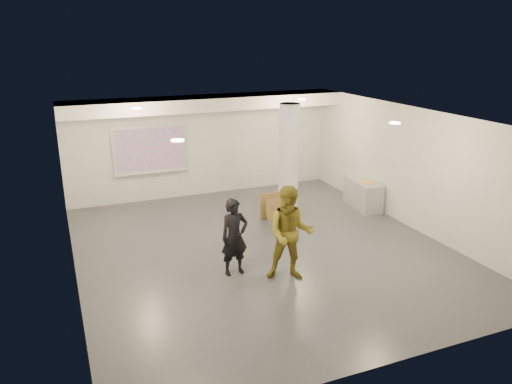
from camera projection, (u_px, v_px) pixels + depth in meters
name	position (u px, v px, depth m)	size (l,w,h in m)	color
floor	(263.00, 249.00, 11.31)	(8.00, 9.00, 0.01)	#35383D
ceiling	(263.00, 118.00, 10.40)	(8.00, 9.00, 0.01)	silver
wall_back	(203.00, 145.00, 14.82)	(8.00, 0.01, 3.00)	silver
wall_front	(391.00, 274.00, 6.90)	(8.00, 0.01, 3.00)	silver
wall_left	(68.00, 210.00, 9.40)	(0.01, 9.00, 3.00)	silver
wall_right	(412.00, 168.00, 12.31)	(0.01, 9.00, 3.00)	silver
soffit_band	(207.00, 103.00, 13.93)	(8.00, 1.10, 0.36)	white
downlight_nw	(136.00, 108.00, 11.81)	(0.22, 0.22, 0.02)	#FFD099
downlight_ne	(302.00, 99.00, 13.41)	(0.22, 0.22, 0.02)	#FFD099
downlight_sw	(178.00, 140.00, 8.28)	(0.22, 0.22, 0.02)	#FFD099
downlight_se	(395.00, 123.00, 9.89)	(0.22, 0.22, 0.02)	#FFD099
column	(289.00, 161.00, 12.99)	(0.52, 0.52, 3.00)	white
projection_screen	(150.00, 149.00, 14.19)	(2.10, 0.13, 1.42)	silver
credenza	(363.00, 194.00, 13.93)	(0.56, 1.33, 0.78)	#96999B
postit_pad	(368.00, 182.00, 13.65)	(0.20, 0.28, 0.03)	yellow
cardboard_back	(271.00, 205.00, 13.19)	(0.62, 0.06, 0.67)	olive
cardboard_front	(275.00, 209.00, 13.07)	(0.52, 0.05, 0.58)	olive
woman	(234.00, 237.00, 9.96)	(0.58, 0.38, 1.59)	black
man	(290.00, 234.00, 9.70)	(0.93, 0.73, 1.92)	olive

